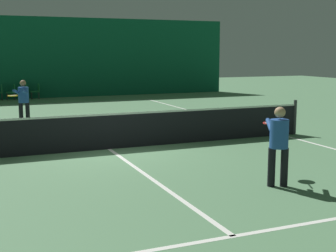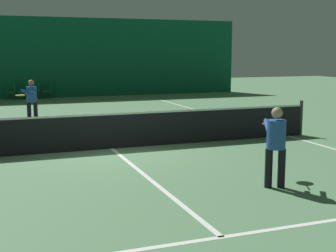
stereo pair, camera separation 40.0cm
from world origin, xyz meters
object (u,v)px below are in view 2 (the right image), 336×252
object	(u,v)px
player_far	(31,98)
courtside_chair_3	(48,90)
player_near	(276,141)
tennis_net	(112,130)
courtside_chair_1	(24,90)
courtside_chair_0	(12,91)
courtside_chair_2	(36,90)

from	to	relation	value
player_far	courtside_chair_3	bearing A→B (deg)	-163.12
player_near	tennis_net	bearing A→B (deg)	49.83
courtside_chair_1	player_near	bearing A→B (deg)	10.05
courtside_chair_0	courtside_chair_3	bearing A→B (deg)	90.00
tennis_net	courtside_chair_2	bearing A→B (deg)	92.74
tennis_net	courtside_chair_0	world-z (taller)	tennis_net
player_far	courtside_chair_1	bearing A→B (deg)	-155.27
player_near	courtside_chair_2	xyz separation A→B (m)	(-2.74, 19.02, -0.41)
player_far	courtside_chair_0	size ratio (longest dim) A/B	1.86
tennis_net	player_far	bearing A→B (deg)	106.82
courtside_chair_0	courtside_chair_1	bearing A→B (deg)	90.00
courtside_chair_1	courtside_chair_2	size ratio (longest dim) A/B	1.00
courtside_chair_0	courtside_chair_1	size ratio (longest dim) A/B	1.00
tennis_net	courtside_chair_1	bearing A→B (deg)	95.23
courtside_chair_2	courtside_chair_3	distance (m)	0.63
courtside_chair_0	courtside_chair_3	distance (m)	1.90
player_far	courtside_chair_2	world-z (taller)	player_far
courtside_chair_1	tennis_net	bearing A→B (deg)	5.23
courtside_chair_2	courtside_chair_3	bearing A→B (deg)	90.00
player_far	tennis_net	bearing A→B (deg)	43.40
courtside_chair_3	courtside_chair_1	bearing A→B (deg)	-90.00
player_far	courtside_chair_1	distance (m)	9.14
courtside_chair_0	courtside_chair_1	xyz separation A→B (m)	(0.63, 0.00, 0.00)
courtside_chair_2	player_near	bearing A→B (deg)	8.20
player_near	courtside_chair_0	world-z (taller)	player_near
player_far	courtside_chair_1	xyz separation A→B (m)	(0.29, 9.12, -0.42)
player_near	player_far	size ratio (longest dim) A/B	0.98
tennis_net	courtside_chair_3	world-z (taller)	tennis_net
courtside_chair_3	player_far	bearing A→B (deg)	-9.70
tennis_net	courtside_chair_3	xyz separation A→B (m)	(-0.06, 14.47, -0.03)
tennis_net	player_near	bearing A→B (deg)	-65.74
player_near	courtside_chair_2	distance (m)	19.22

